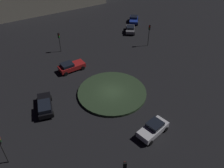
% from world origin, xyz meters
% --- Properties ---
extents(ground_plane, '(116.81, 116.81, 0.00)m').
position_xyz_m(ground_plane, '(0.00, 0.00, 0.00)').
color(ground_plane, black).
extents(roundabout_island, '(9.89, 9.89, 0.35)m').
position_xyz_m(roundabout_island, '(0.00, 0.00, 0.17)').
color(roundabout_island, '#2D4228').
rests_on(roundabout_island, ground_plane).
extents(car_blue, '(2.83, 4.38, 1.43)m').
position_xyz_m(car_blue, '(-3.79, 26.50, 0.75)').
color(car_blue, '#1E38A5').
rests_on(car_blue, ground_plane).
extents(car_black, '(4.08, 4.70, 1.51)m').
position_xyz_m(car_black, '(-7.14, -6.19, 0.80)').
color(car_black, black).
rests_on(car_black, ground_plane).
extents(car_grey, '(2.82, 4.28, 1.36)m').
position_xyz_m(car_grey, '(-3.12, 20.97, 0.73)').
color(car_grey, slate).
rests_on(car_grey, ground_plane).
extents(car_red, '(4.03, 4.50, 1.51)m').
position_xyz_m(car_red, '(-8.30, 3.38, 0.78)').
color(car_red, red).
rests_on(car_red, ground_plane).
extents(car_white, '(3.35, 4.31, 1.57)m').
position_xyz_m(car_white, '(6.99, -5.41, 0.79)').
color(car_white, white).
rests_on(car_white, ground_plane).
extents(traffic_light_southwest, '(0.36, 0.39, 3.97)m').
position_xyz_m(traffic_light_southwest, '(-6.50, -14.21, 2.83)').
color(traffic_light_southwest, '#2D2D2D').
rests_on(traffic_light_southwest, ground_plane).
extents(traffic_light_northwest, '(0.40, 0.37, 3.70)m').
position_xyz_m(traffic_light_northwest, '(-13.08, 8.41, 2.65)').
color(traffic_light_northwest, '#2D2D2D').
rests_on(traffic_light_northwest, ground_plane).
extents(traffic_light_north, '(0.32, 0.37, 4.23)m').
position_xyz_m(traffic_light_north, '(1.81, 16.07, 3.01)').
color(traffic_light_north, '#2D2D2D').
rests_on(traffic_light_north, ground_plane).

